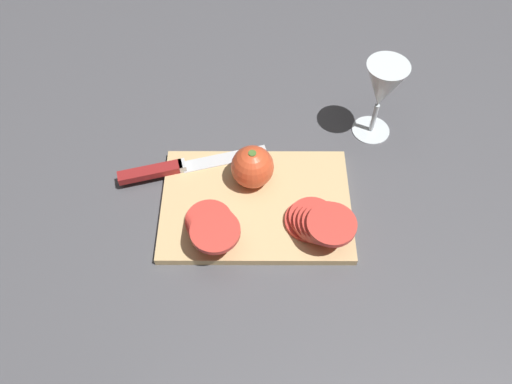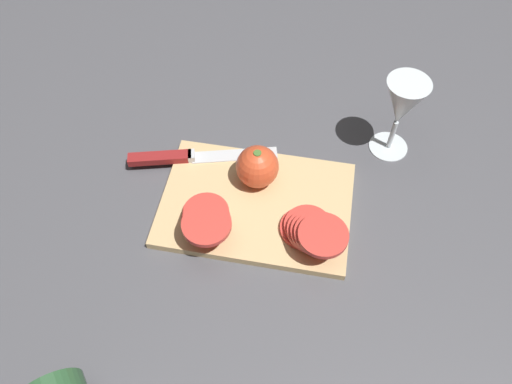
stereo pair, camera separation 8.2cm
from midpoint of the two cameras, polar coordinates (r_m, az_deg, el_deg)
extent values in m
plane|color=#4C4C51|center=(0.84, 5.11, -4.57)|extent=(3.00, 3.00, 0.00)
cube|color=tan|center=(0.85, 2.75, -1.63)|extent=(0.32, 0.22, 0.02)
cylinder|color=silver|center=(0.98, 17.22, 4.85)|extent=(0.07, 0.07, 0.00)
cylinder|color=silver|center=(0.95, 17.72, 6.14)|extent=(0.01, 0.01, 0.06)
cone|color=silver|center=(0.90, 18.99, 9.37)|extent=(0.07, 0.07, 0.09)
cone|color=beige|center=(0.92, 18.53, 8.21)|extent=(0.03, 0.03, 0.04)
sphere|color=#DB4C28|center=(0.84, 2.94, 2.71)|extent=(0.07, 0.07, 0.07)
cylinder|color=#47702D|center=(0.82, 3.04, 4.14)|extent=(0.01, 0.01, 0.01)
cube|color=silver|center=(0.90, 0.14, 4.05)|extent=(0.16, 0.06, 0.00)
cube|color=silver|center=(0.90, -4.80, 3.96)|extent=(0.02, 0.02, 0.01)
cube|color=maroon|center=(0.90, -8.39, 3.70)|extent=(0.11, 0.05, 0.01)
cylinder|color=#D63D33|center=(0.82, 8.35, -4.23)|extent=(0.08, 0.08, 0.01)
cylinder|color=#D63D33|center=(0.81, 8.80, -4.39)|extent=(0.08, 0.08, 0.01)
cylinder|color=#D63D33|center=(0.80, 9.27, -4.56)|extent=(0.08, 0.08, 0.01)
cylinder|color=#D63D33|center=(0.79, 9.74, -4.74)|extent=(0.08, 0.08, 0.01)
cylinder|color=#D63D33|center=(0.78, 10.24, -4.92)|extent=(0.08, 0.08, 0.01)
cylinder|color=#D63D33|center=(0.77, 10.74, -5.10)|extent=(0.08, 0.08, 0.01)
cylinder|color=#D63D33|center=(0.83, -2.97, -2.74)|extent=(0.08, 0.08, 0.01)
cylinder|color=#D63D33|center=(0.82, -2.91, -2.97)|extent=(0.08, 0.08, 0.01)
cylinder|color=#D63D33|center=(0.80, -2.85, -3.19)|extent=(0.08, 0.08, 0.01)
cylinder|color=#D63D33|center=(0.79, -2.78, -3.43)|extent=(0.08, 0.08, 0.01)
cylinder|color=#D63D33|center=(0.78, -2.71, -3.67)|extent=(0.08, 0.08, 0.01)
cylinder|color=#D63D33|center=(0.77, -2.65, -3.92)|extent=(0.08, 0.08, 0.01)
camera|label=1|loc=(0.04, -87.13, 4.17)|focal=35.00mm
camera|label=2|loc=(0.04, 92.87, -4.17)|focal=35.00mm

